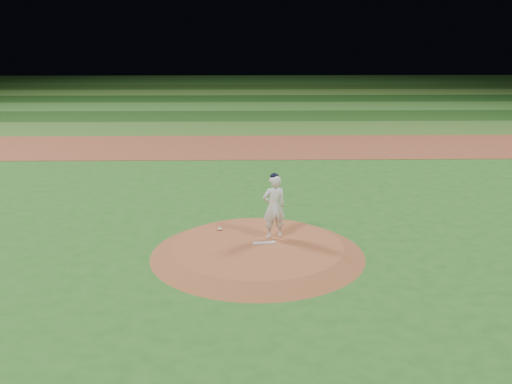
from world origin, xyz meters
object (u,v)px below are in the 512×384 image
pitching_rubber (264,243)px  pitcher_on_mound (274,206)px  pitchers_mound (258,250)px  rosin_bag (220,229)px

pitching_rubber → pitcher_on_mound: (0.28, 0.43, 0.85)m
pitchers_mound → rosin_bag: 1.55m
pitchers_mound → rosin_bag: (-1.02, 1.16, 0.16)m
pitching_rubber → rosin_bag: (-1.19, 1.03, 0.02)m
rosin_bag → pitching_rubber: bearing=-41.1°
pitchers_mound → rosin_bag: rosin_bag is taller
pitching_rubber → rosin_bag: 1.57m
pitching_rubber → rosin_bag: size_ratio=4.45×
pitching_rubber → pitcher_on_mound: size_ratio=0.33×
pitchers_mound → rosin_bag: bearing=131.3°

